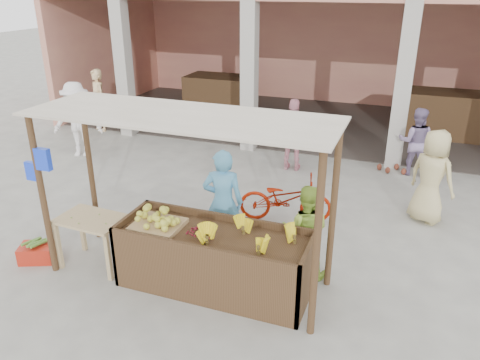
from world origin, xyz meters
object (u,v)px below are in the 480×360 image
at_px(fruit_stall, 214,261).
at_px(red_crate, 37,253).
at_px(vendor_blue, 223,199).
at_px(side_table, 92,226).
at_px(vendor_green, 306,229).
at_px(motorcycle, 285,198).

height_order(fruit_stall, red_crate, fruit_stall).
xyz_separation_m(red_crate, vendor_blue, (2.54, 1.23, 0.77)).
distance_m(side_table, red_crate, 1.06).
relative_size(vendor_blue, vendor_green, 1.23).
height_order(fruit_stall, vendor_blue, vendor_blue).
bearing_deg(motorcycle, vendor_blue, 140.94).
relative_size(side_table, vendor_green, 0.68).
bearing_deg(red_crate, side_table, -9.16).
bearing_deg(side_table, motorcycle, 48.63).
bearing_deg(vendor_blue, motorcycle, -130.04).
bearing_deg(side_table, vendor_green, 18.78).
relative_size(side_table, motorcycle, 0.59).
height_order(vendor_green, motorcycle, vendor_green).
bearing_deg(red_crate, motorcycle, 15.59).
distance_m(side_table, vendor_blue, 1.94).
relative_size(fruit_stall, vendor_green, 1.78).
distance_m(fruit_stall, motorcycle, 2.25).
xyz_separation_m(fruit_stall, motorcycle, (0.39, 2.21, 0.04)).
bearing_deg(fruit_stall, motorcycle, 80.05).
bearing_deg(red_crate, vendor_green, -7.79).
bearing_deg(motorcycle, red_crate, 115.08).
bearing_deg(red_crate, fruit_stall, -16.44).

